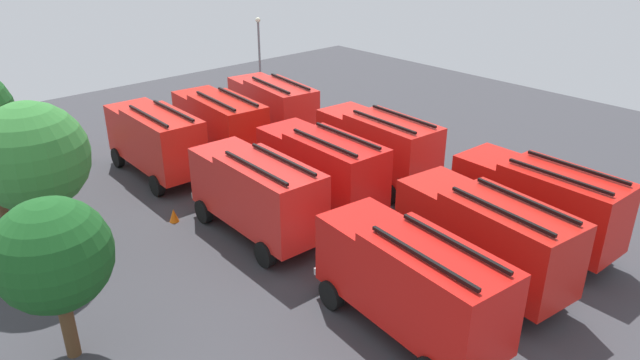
{
  "coord_description": "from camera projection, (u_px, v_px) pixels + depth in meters",
  "views": [
    {
      "loc": [
        -18.93,
        17.06,
        12.97
      ],
      "look_at": [
        0.0,
        0.0,
        1.4
      ],
      "focal_mm": 32.74,
      "sensor_mm": 36.0,
      "label": 1
    }
  ],
  "objects": [
    {
      "name": "fire_truck_7",
      "position": [
        256.0,
        192.0,
        25.06
      ],
      "size": [
        7.28,
        2.96,
        3.88
      ],
      "rotation": [
        0.0,
        0.0,
        -0.03
      ],
      "color": "red",
      "rests_on": "ground"
    },
    {
      "name": "traffic_cone_2",
      "position": [
        327.0,
        236.0,
        25.24
      ],
      "size": [
        0.46,
        0.46,
        0.65
      ],
      "primitive_type": "cone",
      "color": "#F2600C",
      "rests_on": "ground"
    },
    {
      "name": "firefighter_2",
      "position": [
        492.0,
        315.0,
        19.27
      ],
      "size": [
        0.48,
        0.4,
        1.68
      ],
      "rotation": [
        0.0,
        0.0,
        5.15
      ],
      "color": "black",
      "rests_on": "ground"
    },
    {
      "name": "tree_1",
      "position": [
        32.0,
        158.0,
        22.38
      ],
      "size": [
        4.32,
        4.32,
        6.69
      ],
      "color": "brown",
      "rests_on": "ground"
    },
    {
      "name": "fire_truck_4",
      "position": [
        321.0,
        166.0,
        27.64
      ],
      "size": [
        7.29,
        2.99,
        3.88
      ],
      "rotation": [
        0.0,
        0.0,
        -0.04
      ],
      "color": "red",
      "rests_on": "ground"
    },
    {
      "name": "traffic_cone_0",
      "position": [
        174.0,
        215.0,
        26.99
      ],
      "size": [
        0.45,
        0.45,
        0.64
      ],
      "primitive_type": "cone",
      "color": "#F2600C",
      "rests_on": "ground"
    },
    {
      "name": "fire_truck_3",
      "position": [
        484.0,
        235.0,
        21.69
      ],
      "size": [
        7.44,
        3.44,
        3.88
      ],
      "rotation": [
        0.0,
        0.0,
        -0.12
      ],
      "color": "red",
      "rests_on": "ground"
    },
    {
      "name": "fire_truck_1",
      "position": [
        377.0,
        144.0,
        30.24
      ],
      "size": [
        7.34,
        3.11,
        3.88
      ],
      "rotation": [
        0.0,
        0.0,
        -0.06
      ],
      "color": "red",
      "rests_on": "ground"
    },
    {
      "name": "fire_truck_2",
      "position": [
        272.0,
        106.0,
        36.38
      ],
      "size": [
        7.45,
        3.49,
        3.88
      ],
      "rotation": [
        0.0,
        0.0,
        -0.13
      ],
      "color": "red",
      "rests_on": "ground"
    },
    {
      "name": "firefighter_1",
      "position": [
        547.0,
        199.0,
        27.14
      ],
      "size": [
        0.47,
        0.36,
        1.72
      ],
      "rotation": [
        0.0,
        0.0,
        5.02
      ],
      "color": "black",
      "rests_on": "ground"
    },
    {
      "name": "fire_truck_8",
      "position": [
        155.0,
        138.0,
        31.05
      ],
      "size": [
        7.27,
        2.94,
        3.88
      ],
      "rotation": [
        0.0,
        0.0,
        -0.03
      ],
      "color": "red",
      "rests_on": "ground"
    },
    {
      "name": "fire_truck_0",
      "position": [
        537.0,
        200.0,
        24.29
      ],
      "size": [
        7.29,
        2.97,
        3.88
      ],
      "rotation": [
        0.0,
        0.0,
        -0.04
      ],
      "color": "red",
      "rests_on": "ground"
    },
    {
      "name": "fire_truck_5",
      "position": [
        220.0,
        123.0,
        33.42
      ],
      "size": [
        7.38,
        3.24,
        3.88
      ],
      "rotation": [
        0.0,
        0.0,
        -0.08
      ],
      "color": "red",
      "rests_on": "ground"
    },
    {
      "name": "firefighter_0",
      "position": [
        86.0,
        147.0,
        33.11
      ],
      "size": [
        0.45,
        0.29,
        1.73
      ],
      "rotation": [
        0.0,
        0.0,
        4.59
      ],
      "color": "black",
      "rests_on": "ground"
    },
    {
      "name": "ground_plane",
      "position": [
        320.0,
        206.0,
        28.56
      ],
      "size": [
        54.92,
        54.92,
        0.0
      ],
      "primitive_type": "plane",
      "color": "#38383D"
    },
    {
      "name": "traffic_cone_1",
      "position": [
        351.0,
        259.0,
        23.52
      ],
      "size": [
        0.48,
        0.48,
        0.69
      ],
      "primitive_type": "cone",
      "color": "#F2600C",
      "rests_on": "ground"
    },
    {
      "name": "fire_truck_6",
      "position": [
        410.0,
        280.0,
        19.0
      ],
      "size": [
        7.41,
        3.35,
        3.88
      ],
      "rotation": [
        0.0,
        0.0,
        -0.1
      ],
      "color": "red",
      "rests_on": "ground"
    },
    {
      "name": "lamppost",
      "position": [
        259.0,
        55.0,
        42.32
      ],
      "size": [
        0.36,
        0.36,
        6.42
      ],
      "color": "slate",
      "rests_on": "ground"
    },
    {
      "name": "tree_0",
      "position": [
        53.0,
        256.0,
        17.39
      ],
      "size": [
        3.57,
        3.57,
        5.53
      ],
      "color": "brown",
      "rests_on": "ground"
    }
  ]
}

